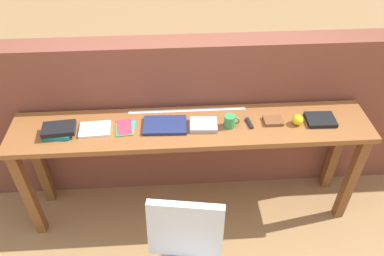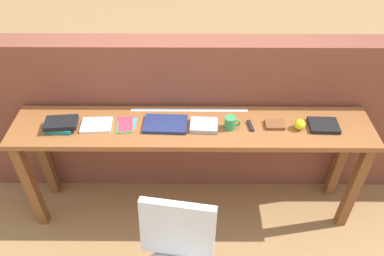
% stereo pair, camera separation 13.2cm
% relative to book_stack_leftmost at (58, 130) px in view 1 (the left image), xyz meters
% --- Properties ---
extents(ground_plane, '(40.00, 40.00, 0.00)m').
position_rel_book_stack_leftmost_xyz_m(ground_plane, '(0.89, -0.27, -0.91)').
color(ground_plane, '#9E7547').
extents(brick_wall_back, '(6.00, 0.20, 1.35)m').
position_rel_book_stack_leftmost_xyz_m(brick_wall_back, '(0.89, 0.37, -0.24)').
color(brick_wall_back, brown).
rests_on(brick_wall_back, ground).
extents(sideboard, '(2.50, 0.44, 0.88)m').
position_rel_book_stack_leftmost_xyz_m(sideboard, '(0.89, 0.03, -0.17)').
color(sideboard, brown).
rests_on(sideboard, ground).
extents(book_stack_leftmost, '(0.23, 0.17, 0.06)m').
position_rel_book_stack_leftmost_xyz_m(book_stack_leftmost, '(0.00, 0.00, 0.00)').
color(book_stack_leftmost, '#19757A').
rests_on(book_stack_leftmost, sideboard).
extents(magazine_cycling, '(0.21, 0.16, 0.02)m').
position_rel_book_stack_leftmost_xyz_m(magazine_cycling, '(0.23, 0.02, -0.02)').
color(magazine_cycling, white).
rests_on(magazine_cycling, sideboard).
extents(pamphlet_pile_colourful, '(0.14, 0.18, 0.01)m').
position_rel_book_stack_leftmost_xyz_m(pamphlet_pile_colourful, '(0.44, 0.03, -0.03)').
color(pamphlet_pile_colourful, '#3399D8').
rests_on(pamphlet_pile_colourful, sideboard).
extents(book_open_centre, '(0.30, 0.20, 0.02)m').
position_rel_book_stack_leftmost_xyz_m(book_open_centre, '(0.71, 0.03, -0.02)').
color(book_open_centre, navy).
rests_on(book_open_centre, sideboard).
extents(book_grey_hardcover, '(0.20, 0.16, 0.03)m').
position_rel_book_stack_leftmost_xyz_m(book_grey_hardcover, '(0.97, 0.01, -0.02)').
color(book_grey_hardcover, '#9E9EA3').
rests_on(book_grey_hardcover, sideboard).
extents(mug, '(0.11, 0.08, 0.09)m').
position_rel_book_stack_leftmost_xyz_m(mug, '(1.15, 0.01, 0.01)').
color(mug, '#338C4C').
rests_on(mug, sideboard).
extents(multitool_folded, '(0.04, 0.11, 0.02)m').
position_rel_book_stack_leftmost_xyz_m(multitool_folded, '(1.29, 0.02, -0.02)').
color(multitool_folded, black).
rests_on(multitool_folded, sideboard).
extents(leather_journal_brown, '(0.13, 0.10, 0.02)m').
position_rel_book_stack_leftmost_xyz_m(leather_journal_brown, '(1.46, 0.03, -0.02)').
color(leather_journal_brown, brown).
rests_on(leather_journal_brown, sideboard).
extents(sports_ball_small, '(0.08, 0.08, 0.08)m').
position_rel_book_stack_leftmost_xyz_m(sports_ball_small, '(1.62, 0.00, 0.01)').
color(sports_ball_small, yellow).
rests_on(sports_ball_small, sideboard).
extents(book_repair_rightmost, '(0.20, 0.16, 0.03)m').
position_rel_book_stack_leftmost_xyz_m(book_repair_rightmost, '(1.79, 0.02, -0.02)').
color(book_repair_rightmost, black).
rests_on(book_repair_rightmost, sideboard).
extents(ruler_metal_back_edge, '(0.85, 0.03, 0.00)m').
position_rel_book_stack_leftmost_xyz_m(ruler_metal_back_edge, '(0.87, 0.20, -0.03)').
color(ruler_metal_back_edge, silver).
rests_on(ruler_metal_back_edge, sideboard).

